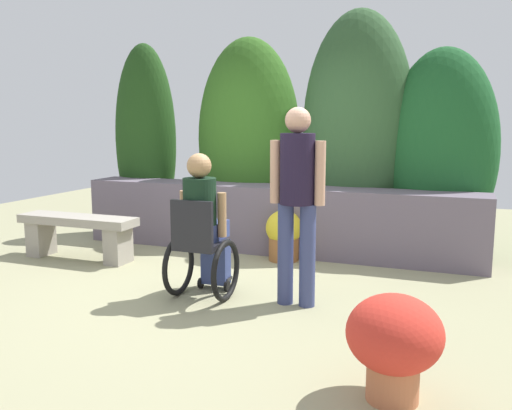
% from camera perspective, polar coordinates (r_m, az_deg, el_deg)
% --- Properties ---
extents(ground_plane, '(12.52, 12.52, 0.00)m').
position_cam_1_polar(ground_plane, '(5.29, -4.27, -8.93)').
color(ground_plane, gray).
extents(stone_retaining_wall, '(5.00, 0.53, 0.82)m').
position_cam_1_polar(stone_retaining_wall, '(6.69, 1.78, -1.48)').
color(stone_retaining_wall, slate).
rests_on(stone_retaining_wall, ground).
extents(hedge_backdrop, '(5.11, 1.01, 2.97)m').
position_cam_1_polar(hedge_backdrop, '(7.09, 5.85, 6.85)').
color(hedge_backdrop, '#1E4117').
rests_on(hedge_backdrop, ground).
extents(stone_bench, '(1.47, 0.36, 0.51)m').
position_cam_1_polar(stone_bench, '(6.67, -18.26, -2.60)').
color(stone_bench, gray).
rests_on(stone_bench, ground).
extents(person_in_wheelchair, '(0.53, 0.66, 1.33)m').
position_cam_1_polar(person_in_wheelchair, '(4.96, -5.62, -2.71)').
color(person_in_wheelchair, black).
rests_on(person_in_wheelchair, ground).
extents(person_standing_companion, '(0.49, 0.30, 1.73)m').
position_cam_1_polar(person_standing_companion, '(4.66, 4.35, 1.28)').
color(person_standing_companion, '#384070').
rests_on(person_standing_companion, ground).
extents(flower_pot_purple_near, '(0.42, 0.42, 0.59)m').
position_cam_1_polar(flower_pot_purple_near, '(6.29, 2.95, -3.09)').
color(flower_pot_purple_near, '#945B2F').
rests_on(flower_pot_purple_near, ground).
extents(flower_pot_terracotta_by_wall, '(0.56, 0.56, 0.63)m').
position_cam_1_polar(flower_pot_terracotta_by_wall, '(3.30, 14.36, -13.70)').
color(flower_pot_terracotta_by_wall, '#BA6944').
rests_on(flower_pot_terracotta_by_wall, ground).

